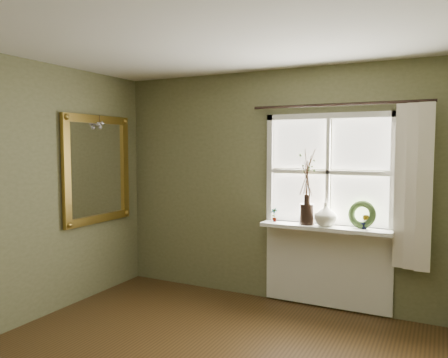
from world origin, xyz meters
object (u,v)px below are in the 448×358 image
at_px(wreath, 362,217).
at_px(gilt_mirror, 98,169).
at_px(dark_jug, 307,214).
at_px(cream_vase, 326,214).

height_order(wreath, gilt_mirror, gilt_mirror).
xyz_separation_m(dark_jug, cream_vase, (0.20, 0.00, 0.01)).
bearing_deg(cream_vase, wreath, 6.34).
height_order(cream_vase, gilt_mirror, gilt_mirror).
bearing_deg(dark_jug, gilt_mirror, -164.63).
distance_m(cream_vase, gilt_mirror, 2.64).
height_order(cream_vase, wreath, wreath).
height_order(dark_jug, cream_vase, cream_vase).
bearing_deg(wreath, cream_vase, -161.43).
bearing_deg(gilt_mirror, dark_jug, 15.37).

